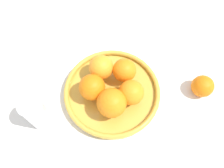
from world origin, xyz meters
name	(u,v)px	position (x,y,z in m)	size (l,w,h in m)	color
ground_plane	(112,94)	(0.00, 0.00, 0.00)	(4.00, 4.00, 0.00)	silver
fruit_bowl	(112,92)	(0.00, 0.00, 0.02)	(0.29, 0.29, 0.04)	gold
orange_pile	(111,85)	(0.00, 0.00, 0.07)	(0.18, 0.19, 0.08)	orange
stray_orange	(202,86)	(-0.20, 0.19, 0.03)	(0.07, 0.07, 0.07)	orange
drinking_glass	(37,113)	(0.20, -0.09, 0.06)	(0.06, 0.06, 0.13)	white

